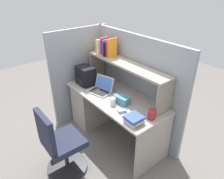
# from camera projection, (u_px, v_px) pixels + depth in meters

# --- Properties ---
(ground_plane) EXTENTS (8.00, 8.00, 0.00)m
(ground_plane) POSITION_uv_depth(u_px,v_px,m) (114.00, 135.00, 3.33)
(ground_plane) COLOR slate
(desk) EXTENTS (1.60, 0.70, 0.73)m
(desk) POSITION_uv_depth(u_px,v_px,m) (100.00, 104.00, 3.40)
(desk) COLOR #AAA093
(desk) RESTS_ON ground_plane
(cubicle_partition_rear) EXTENTS (1.84, 0.05, 1.55)m
(cubicle_partition_rear) POSITION_uv_depth(u_px,v_px,m) (134.00, 85.00, 3.16)
(cubicle_partition_rear) COLOR gray
(cubicle_partition_rear) RESTS_ON ground_plane
(cubicle_partition_left) EXTENTS (0.05, 1.06, 1.55)m
(cubicle_partition_left) POSITION_uv_depth(u_px,v_px,m) (81.00, 75.00, 3.51)
(cubicle_partition_left) COLOR gray
(cubicle_partition_left) RESTS_ON ground_plane
(overhead_hutch) EXTENTS (1.44, 0.28, 0.45)m
(overhead_hutch) POSITION_uv_depth(u_px,v_px,m) (126.00, 70.00, 2.92)
(overhead_hutch) COLOR gray
(overhead_hutch) RESTS_ON desk
(reference_books_on_shelf) EXTENTS (0.32, 0.18, 0.28)m
(reference_books_on_shelf) POSITION_uv_depth(u_px,v_px,m) (106.00, 47.00, 3.13)
(reference_books_on_shelf) COLOR orange
(reference_books_on_shelf) RESTS_ON overhead_hutch
(laptop) EXTENTS (0.37, 0.34, 0.22)m
(laptop) POSITION_uv_depth(u_px,v_px,m) (101.00, 89.00, 3.07)
(laptop) COLOR #B7BABF
(laptop) RESTS_ON desk
(backpack) EXTENTS (0.30, 0.23, 0.29)m
(backpack) POSITION_uv_depth(u_px,v_px,m) (85.00, 76.00, 3.24)
(backpack) COLOR black
(backpack) RESTS_ON desk
(computer_mouse) EXTENTS (0.09, 0.12, 0.03)m
(computer_mouse) POSITION_uv_depth(u_px,v_px,m) (122.00, 111.00, 2.61)
(computer_mouse) COLOR #7299C6
(computer_mouse) RESTS_ON desk
(paper_cup) EXTENTS (0.08, 0.08, 0.10)m
(paper_cup) POSITION_uv_depth(u_px,v_px,m) (113.00, 101.00, 2.75)
(paper_cup) COLOR white
(paper_cup) RESTS_ON desk
(tissue_box) EXTENTS (0.23, 0.15, 0.10)m
(tissue_box) POSITION_uv_depth(u_px,v_px,m) (122.00, 100.00, 2.79)
(tissue_box) COLOR teal
(tissue_box) RESTS_ON desk
(snack_canister) EXTENTS (0.10, 0.10, 0.12)m
(snack_canister) POSITION_uv_depth(u_px,v_px,m) (151.00, 115.00, 2.47)
(snack_canister) COLOR maroon
(snack_canister) RESTS_ON desk
(desk_book_stack) EXTENTS (0.23, 0.19, 0.09)m
(desk_book_stack) POSITION_uv_depth(u_px,v_px,m) (133.00, 119.00, 2.41)
(desk_book_stack) COLOR white
(desk_book_stack) RESTS_ON desk
(office_chair) EXTENTS (0.52, 0.52, 0.93)m
(office_chair) POSITION_uv_depth(u_px,v_px,m) (60.00, 147.00, 2.55)
(office_chair) COLOR black
(office_chair) RESTS_ON ground_plane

